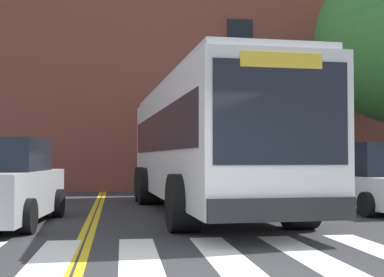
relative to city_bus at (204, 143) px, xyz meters
name	(u,v)px	position (x,y,z in m)	size (l,w,h in m)	color
crosswalk	(230,261)	(-0.70, -6.43, -1.78)	(15.11, 4.42, 0.01)	white
lane_line_yellow_inner	(101,193)	(-2.84, 7.57, -1.78)	(0.12, 36.00, 0.01)	gold
lane_line_yellow_outer	(105,193)	(-2.68, 7.57, -1.78)	(0.12, 36.00, 0.01)	gold
city_bus	(204,143)	(0.00, 0.00, 0.00)	(3.30, 11.41, 3.29)	white
car_silver_near_lane	(1,185)	(-4.62, -1.93, -0.96)	(2.34, 4.66, 1.80)	#B7BABF
car_white_far_lane	(375,180)	(4.42, -0.51, -0.97)	(2.31, 3.78, 1.78)	white
building_facade	(223,59)	(2.92, 11.91, 4.40)	(30.01, 7.22, 12.36)	brown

